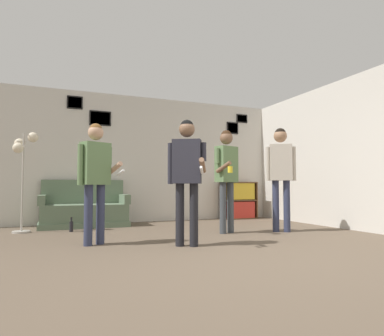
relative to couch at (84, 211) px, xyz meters
The scene contains 12 objects.
ground_plane 4.10m from the couch, 71.27° to the right, with size 20.00×20.00×0.00m, color brown.
wall_back 1.74m from the couch, 17.60° to the left, with size 8.30×0.08×2.70m.
wall_right 4.75m from the couch, 22.08° to the right, with size 0.06×6.66×2.70m.
couch is the anchor object (origin of this frame).
bookshelf 3.48m from the couch, ahead, with size 0.87×0.30×0.86m.
floor_lamp 1.51m from the couch, 151.30° to the right, with size 0.38×0.41×1.66m.
person_player_foreground_left 2.31m from the couch, 91.32° to the right, with size 0.58×0.38×1.59m.
person_player_foreground_center 3.02m from the couch, 69.57° to the right, with size 0.44×0.58×1.62m.
person_watcher_holding_cup 2.88m from the couch, 42.11° to the right, with size 0.48×0.52×1.68m.
person_spectator_near_bookshelf 3.72m from the couch, 34.73° to the right, with size 0.44×0.35×1.74m.
bottle_on_floor 0.82m from the couch, 109.37° to the right, with size 0.06×0.06×0.24m.
drinking_cup 3.46m from the couch, ahead, with size 0.08×0.08×0.11m.
Camera 1 is at (-1.87, -2.95, 0.76)m, focal length 32.00 mm.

